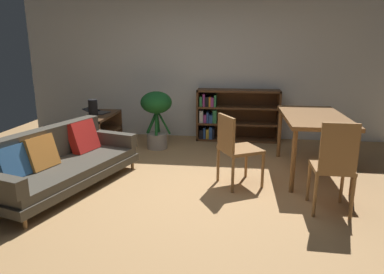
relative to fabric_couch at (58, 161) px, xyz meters
The scene contains 11 objects.
ground_plane 1.56m from the fabric_couch, ahead, with size 8.16×8.16×0.00m, color tan.
back_wall_panel 3.30m from the fabric_couch, 61.07° to the left, with size 6.80×0.10×2.70m, color silver.
fabric_couch is the anchor object (origin of this frame).
media_console 1.65m from the fabric_couch, 94.38° to the left, with size 0.42×1.06×0.59m.
open_laptop 1.81m from the fabric_couch, 96.40° to the left, with size 0.43×0.35×0.09m.
desk_speaker 1.51m from the fabric_couch, 95.29° to the left, with size 0.14×0.14×0.28m.
potted_floor_plant 2.00m from the fabric_couch, 65.78° to the left, with size 0.52×0.52×0.97m.
dining_table 3.29m from the fabric_couch, 15.79° to the left, with size 0.78×1.49×0.81m.
dining_chair_near 3.14m from the fabric_couch, ahead, with size 0.40×0.43×0.98m.
dining_chair_far 2.16m from the fabric_couch, ahead, with size 0.60×0.59×0.89m.
bookshelf 3.27m from the fabric_couch, 51.24° to the left, with size 1.49×0.36×0.93m.
Camera 1 is at (0.60, -3.79, 1.68)m, focal length 32.36 mm.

